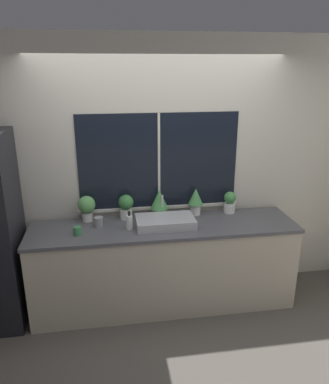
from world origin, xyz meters
name	(u,v)px	position (x,y,z in m)	size (l,w,h in m)	color
ground_plane	(169,321)	(0.00, 0.00, 0.00)	(14.00, 14.00, 0.00)	#4C4742
wall_back	(158,171)	(0.00, 0.68, 1.35)	(8.00, 0.09, 2.70)	beige
wall_right	(324,148)	(2.36, 1.50, 1.35)	(0.06, 7.00, 2.70)	beige
counter	(164,265)	(0.00, 0.31, 0.45)	(2.65, 0.64, 0.89)	#B2A893
sink	(165,222)	(0.01, 0.29, 0.94)	(0.57, 0.38, 0.25)	#ADADB2
potted_plant_far_left	(87,206)	(-0.75, 0.54, 1.05)	(0.18, 0.18, 0.27)	white
potted_plant_left	(126,206)	(-0.36, 0.54, 1.03)	(0.15, 0.15, 0.26)	white
potted_plant_center	(159,201)	(-0.01, 0.54, 1.07)	(0.18, 0.18, 0.29)	white
potted_plant_right	(196,200)	(0.37, 0.54, 1.06)	(0.15, 0.15, 0.29)	white
potted_plant_far_right	(230,202)	(0.75, 0.54, 1.01)	(0.13, 0.13, 0.23)	white
soap_bottle	(129,222)	(-0.34, 0.28, 0.97)	(0.06, 0.06, 0.18)	white
mug_green	(77,231)	(-0.83, 0.22, 0.93)	(0.07, 0.07, 0.08)	#38844C
mug_grey	(99,222)	(-0.64, 0.38, 0.94)	(0.09, 0.09, 0.10)	gray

